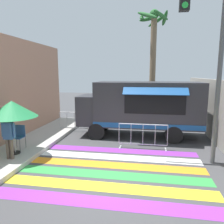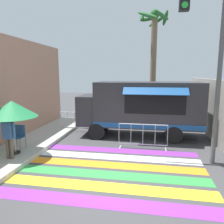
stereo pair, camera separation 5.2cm
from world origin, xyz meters
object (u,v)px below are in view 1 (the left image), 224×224
object	(u,v)px
barricade_side	(75,122)
palm_tree	(153,49)
patio_umbrella	(12,109)
food_truck	(138,105)
barricade_front	(143,136)
folding_chair	(19,135)
traffic_signal_pole	(201,36)
vendor_person	(9,135)

from	to	relation	value
barricade_side	palm_tree	world-z (taller)	palm_tree
patio_umbrella	barricade_side	world-z (taller)	patio_umbrella
patio_umbrella	palm_tree	xyz separation A→B (m)	(5.16, 7.73, 2.89)
food_truck	patio_umbrella	size ratio (longest dim) A/B	2.99
barricade_front	folding_chair	bearing A→B (deg)	-165.33
traffic_signal_pole	barricade_side	world-z (taller)	traffic_signal_pole
food_truck	folding_chair	size ratio (longest dim) A/B	6.30
food_truck	barricade_side	bearing A→B (deg)	174.11
vendor_person	barricade_side	distance (m)	4.75
barricade_front	patio_umbrella	bearing A→B (deg)	-158.89
food_truck	vendor_person	bearing A→B (deg)	-135.32
patio_umbrella	barricade_front	bearing A→B (deg)	21.11
folding_chair	patio_umbrella	bearing A→B (deg)	-77.09
palm_tree	barricade_side	bearing A→B (deg)	-139.66
food_truck	barricade_front	xyz separation A→B (m)	(0.30, -1.94, -1.07)
traffic_signal_pole	food_truck	bearing A→B (deg)	124.89
traffic_signal_pole	palm_tree	size ratio (longest dim) A/B	0.90
patio_umbrella	palm_tree	bearing A→B (deg)	56.30
vendor_person	traffic_signal_pole	bearing A→B (deg)	13.00
food_truck	barricade_side	distance (m)	3.72
traffic_signal_pole	vendor_person	distance (m)	7.40
folding_chair	barricade_side	world-z (taller)	folding_chair
food_truck	patio_umbrella	xyz separation A→B (m)	(-4.47, -3.78, 0.28)
food_truck	palm_tree	world-z (taller)	palm_tree
barricade_front	food_truck	bearing A→B (deg)	98.90
food_truck	vendor_person	world-z (taller)	food_truck
patio_umbrella	folding_chair	size ratio (longest dim) A/B	2.10
folding_chair	food_truck	bearing A→B (deg)	31.66
food_truck	vendor_person	xyz separation A→B (m)	(-4.33, -4.29, -0.56)
barricade_side	palm_tree	size ratio (longest dim) A/B	0.25
barricade_side	traffic_signal_pole	bearing A→B (deg)	-31.21
food_truck	patio_umbrella	bearing A→B (deg)	-139.79
folding_chair	barricade_front	distance (m)	5.11
traffic_signal_pole	palm_tree	distance (m)	7.19
traffic_signal_pole	folding_chair	bearing A→B (deg)	-178.73
traffic_signal_pole	patio_umbrella	distance (m)	7.12
barricade_side	folding_chair	bearing A→B (deg)	-106.93
folding_chair	palm_tree	size ratio (longest dim) A/B	0.13
barricade_side	barricade_front	bearing A→B (deg)	-30.94
food_truck	barricade_side	xyz separation A→B (m)	(-3.54, 0.37, -1.07)
traffic_signal_pole	patio_umbrella	world-z (taller)	traffic_signal_pole
patio_umbrella	palm_tree	distance (m)	9.73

